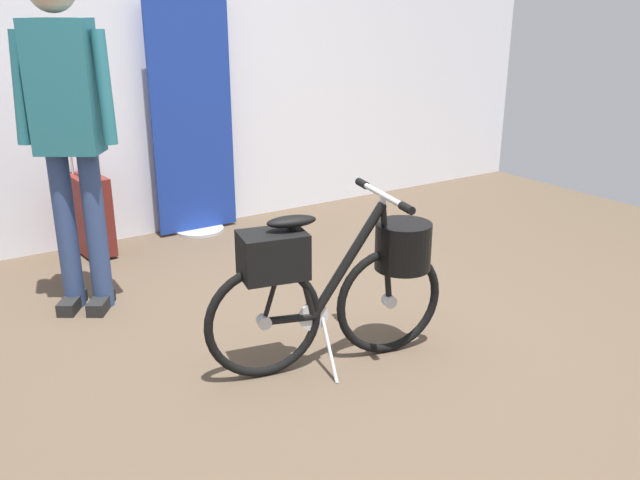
{
  "coord_description": "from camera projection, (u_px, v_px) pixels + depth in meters",
  "views": [
    {
      "loc": [
        -1.63,
        -2.09,
        1.56
      ],
      "look_at": [
        -0.04,
        0.36,
        0.55
      ],
      "focal_mm": 37.38,
      "sensor_mm": 36.0,
      "label": 1
    }
  ],
  "objects": [
    {
      "name": "floor_banner_stand",
      "position": [
        193.0,
        133.0,
        4.72
      ],
      "size": [
        0.6,
        0.36,
        1.64
      ],
      "color": "#B7B7BC",
      "rests_on": "ground_plane"
    },
    {
      "name": "visitor_near_wall",
      "position": [
        67.0,
        119.0,
        3.38
      ],
      "size": [
        0.45,
        0.38,
        1.78
      ],
      "color": "navy",
      "rests_on": "ground_plane"
    },
    {
      "name": "folding_bike_foreground",
      "position": [
        339.0,
        277.0,
        2.99
      ],
      "size": [
        1.13,
        0.53,
        0.81
      ],
      "color": "black",
      "rests_on": "ground_plane"
    },
    {
      "name": "rolling_suitcase",
      "position": [
        91.0,
        214.0,
        4.4
      ],
      "size": [
        0.21,
        0.38,
        0.83
      ],
      "color": "maroon",
      "rests_on": "ground_plane"
    },
    {
      "name": "back_wall",
      "position": [
        152.0,
        39.0,
        4.57
      ],
      "size": [
        7.05,
        0.1,
        2.73
      ],
      "primitive_type": "cube",
      "color": "silver",
      "rests_on": "ground_plane"
    },
    {
      "name": "ground_plane",
      "position": [
        371.0,
        375.0,
        3.0
      ],
      "size": [
        7.05,
        7.05,
        0.0
      ],
      "primitive_type": "plane",
      "color": "brown"
    }
  ]
}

